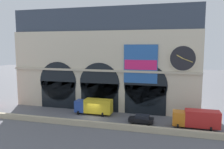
# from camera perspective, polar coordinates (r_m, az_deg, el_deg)

# --- Properties ---
(ground_plane) EXTENTS (200.00, 200.00, 0.00)m
(ground_plane) POSITION_cam_1_polar(r_m,az_deg,el_deg) (44.35, -5.19, -10.85)
(ground_plane) COLOR slate
(quay_parapet_wall) EXTENTS (90.00, 0.70, 0.98)m
(quay_parapet_wall) POSITION_cam_1_polar(r_m,az_deg,el_deg) (40.29, -7.43, -12.04)
(quay_parapet_wall) COLOR #BCAD8C
(quay_parapet_wall) RESTS_ON ground
(station_building) EXTENTS (40.33, 5.47, 21.69)m
(station_building) POSITION_cam_1_polar(r_m,az_deg,el_deg) (49.39, -2.25, 3.48)
(station_building) COLOR beige
(station_building) RESTS_ON ground
(box_truck_center) EXTENTS (7.50, 2.91, 3.12)m
(box_truck_center) POSITION_cam_1_polar(r_m,az_deg,el_deg) (46.13, -4.53, -7.92)
(box_truck_center) COLOR #28479E
(box_truck_center) RESTS_ON ground
(car_mideast) EXTENTS (4.40, 2.22, 1.55)m
(car_mideast) POSITION_cam_1_polar(r_m,az_deg,el_deg) (41.43, 7.43, -11.03)
(car_mideast) COLOR black
(car_mideast) RESTS_ON ground
(box_truck_east) EXTENTS (7.50, 2.91, 3.12)m
(box_truck_east) POSITION_cam_1_polar(r_m,az_deg,el_deg) (41.00, 20.45, -10.32)
(box_truck_east) COLOR orange
(box_truck_east) RESTS_ON ground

